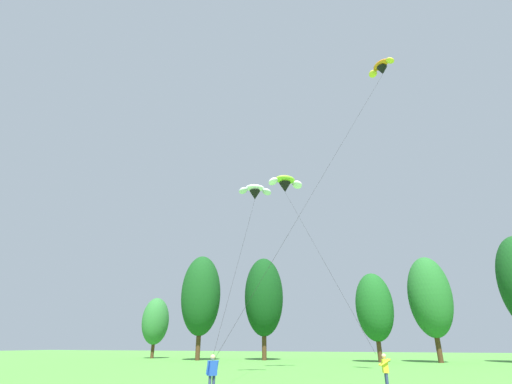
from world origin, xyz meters
The scene contains 10 objects.
treeline_tree_a centered at (-32.22, 58.32, 5.58)m, with size 4.29×4.29×9.22m.
treeline_tree_b centered at (-21.77, 53.86, 8.79)m, with size 5.72×5.72×14.52m.
treeline_tree_c centered at (-13.15, 57.35, 8.64)m, with size 5.65×5.65×14.26m.
treeline_tree_d centered at (2.42, 56.33, 6.61)m, with size 4.75×4.75×10.91m.
treeline_tree_e centered at (9.34, 57.49, 7.76)m, with size 5.26×5.26×12.82m.
kite_flyer_near centered at (-3.02, 20.04, 0.99)m, with size 0.46×0.59×1.69m.
kite_flyer_mid centered at (4.08, 24.40, 1.00)m, with size 0.64×0.66×1.69m.
parafoil_kite_high_white centered at (-4.70, 30.15, 13.70)m, with size 2.90×10.98×13.15m.
parafoil_kite_mid_lime_white centered at (-3.71, 36.15, 16.77)m, with size 9.15×13.33×16.01m.
parafoil_kite_far_orange centered at (6.48, 31.41, 24.24)m, with size 10.93×12.44×23.67m.
Camera 1 is at (4.87, 3.80, 2.13)m, focal length 25.93 mm.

